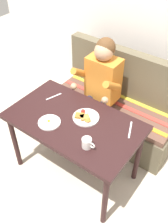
# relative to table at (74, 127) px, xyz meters

# --- Properties ---
(ground_plane) EXTENTS (8.00, 8.00, 0.00)m
(ground_plane) POSITION_rel_table_xyz_m (0.00, 0.00, -0.65)
(ground_plane) COLOR beige
(back_wall) EXTENTS (4.40, 0.10, 2.60)m
(back_wall) POSITION_rel_table_xyz_m (0.00, 1.27, 0.65)
(back_wall) COLOR silver
(back_wall) RESTS_ON ground
(table) EXTENTS (1.20, 0.70, 0.73)m
(table) POSITION_rel_table_xyz_m (0.00, 0.00, 0.00)
(table) COLOR black
(table) RESTS_ON ground
(couch) EXTENTS (1.44, 0.56, 1.00)m
(couch) POSITION_rel_table_xyz_m (0.00, 0.76, -0.32)
(couch) COLOR brown
(couch) RESTS_ON ground
(person) EXTENTS (0.45, 0.61, 1.21)m
(person) POSITION_rel_table_xyz_m (-0.12, 0.59, 0.09)
(person) COLOR orange
(person) RESTS_ON ground
(plate_breakfast) EXTENTS (0.24, 0.24, 0.05)m
(plate_breakfast) POSITION_rel_table_xyz_m (0.07, 0.08, 0.10)
(plate_breakfast) COLOR white
(plate_breakfast) RESTS_ON table
(plate_eggs) EXTENTS (0.20, 0.20, 0.04)m
(plate_eggs) POSITION_rel_table_xyz_m (-0.15, -0.16, 0.09)
(plate_eggs) COLOR white
(plate_eggs) RESTS_ON table
(coffee_mug) EXTENTS (0.12, 0.08, 0.09)m
(coffee_mug) POSITION_rel_table_xyz_m (0.27, -0.18, 0.13)
(coffee_mug) COLOR white
(coffee_mug) RESTS_ON table
(fork) EXTENTS (0.07, 0.17, 0.00)m
(fork) POSITION_rel_table_xyz_m (-0.37, 0.15, 0.08)
(fork) COLOR silver
(fork) RESTS_ON table
(knife) EXTENTS (0.09, 0.19, 0.00)m
(knife) POSITION_rel_table_xyz_m (0.46, 0.19, 0.08)
(knife) COLOR silver
(knife) RESTS_ON table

